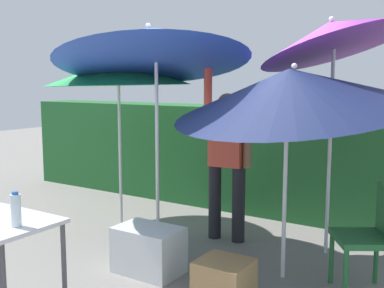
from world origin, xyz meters
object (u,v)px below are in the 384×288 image
object	(u,v)px
umbrella_orange	(291,90)
crate_cardboard	(224,281)
person_vendor	(227,155)
cooler_box	(149,250)
umbrella_navy	(152,45)
umbrella_yellow	(333,35)
umbrella_rainbow	(118,73)
chair_plastic	(372,233)
bottle_water	(16,210)

from	to	relation	value
umbrella_orange	crate_cardboard	size ratio (longest dim) A/B	5.06
umbrella_orange	person_vendor	xyz separation A→B (m)	(-0.93, 0.61, -0.72)
umbrella_orange	cooler_box	world-z (taller)	umbrella_orange
umbrella_navy	crate_cardboard	distance (m)	2.36
umbrella_orange	cooler_box	size ratio (longest dim) A/B	3.46
crate_cardboard	umbrella_yellow	bearing A→B (deg)	76.49
umbrella_rainbow	umbrella_yellow	world-z (taller)	umbrella_yellow
crate_cardboard	umbrella_orange	bearing A→B (deg)	70.68
umbrella_yellow	chair_plastic	xyz separation A→B (m)	(0.58, -0.68, -1.65)
umbrella_navy	bottle_water	xyz separation A→B (m)	(0.25, -1.83, -1.21)
crate_cardboard	bottle_water	bearing A→B (deg)	-129.97
umbrella_orange	chair_plastic	distance (m)	1.34
umbrella_rainbow	bottle_water	world-z (taller)	umbrella_rainbow
umbrella_navy	bottle_water	distance (m)	2.21
umbrella_rainbow	umbrella_orange	size ratio (longest dim) A/B	0.99
umbrella_rainbow	umbrella_orange	xyz separation A→B (m)	(2.28, -0.40, -0.17)
umbrella_orange	bottle_water	bearing A→B (deg)	-123.26
chair_plastic	crate_cardboard	xyz separation A→B (m)	(-0.93, -0.78, -0.34)
umbrella_yellow	bottle_water	bearing A→B (deg)	-116.77
umbrella_rainbow	umbrella_orange	world-z (taller)	umbrella_orange
umbrella_yellow	chair_plastic	size ratio (longest dim) A/B	2.84
chair_plastic	umbrella_yellow	bearing A→B (deg)	130.57
umbrella_navy	person_vendor	bearing A→B (deg)	49.48
umbrella_orange	bottle_water	xyz separation A→B (m)	(-1.20, -1.84, -0.79)
umbrella_orange	chair_plastic	size ratio (longest dim) A/B	2.30
cooler_box	person_vendor	bearing A→B (deg)	82.06
cooler_box	crate_cardboard	bearing A→B (deg)	-8.65
umbrella_navy	crate_cardboard	size ratio (longest dim) A/B	6.30
umbrella_orange	cooler_box	bearing A→B (deg)	-152.97
umbrella_yellow	umbrella_navy	xyz separation A→B (m)	(-1.56, -0.77, -0.07)
person_vendor	cooler_box	distance (m)	1.38
umbrella_rainbow	crate_cardboard	bearing A→B (deg)	-28.18
umbrella_navy	chair_plastic	world-z (taller)	umbrella_navy
umbrella_navy	chair_plastic	size ratio (longest dim) A/B	2.87
umbrella_navy	bottle_water	size ratio (longest dim) A/B	10.65
umbrella_rainbow	cooler_box	bearing A→B (deg)	-39.06
person_vendor	chair_plastic	distance (m)	1.75
umbrella_navy	chair_plastic	bearing A→B (deg)	2.52
umbrella_navy	umbrella_rainbow	bearing A→B (deg)	153.59
person_vendor	umbrella_rainbow	bearing A→B (deg)	-171.45
chair_plastic	cooler_box	size ratio (longest dim) A/B	1.50
cooler_box	umbrella_yellow	bearing A→B (deg)	47.81
umbrella_orange	umbrella_navy	world-z (taller)	umbrella_navy
umbrella_rainbow	bottle_water	bearing A→B (deg)	-64.46
umbrella_rainbow	cooler_box	xyz separation A→B (m)	(1.18, -0.96, -1.62)
person_vendor	bottle_water	bearing A→B (deg)	-96.43
chair_plastic	bottle_water	size ratio (longest dim) A/B	3.71
chair_plastic	crate_cardboard	world-z (taller)	chair_plastic
umbrella_yellow	person_vendor	world-z (taller)	umbrella_yellow
person_vendor	crate_cardboard	bearing A→B (deg)	-61.94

